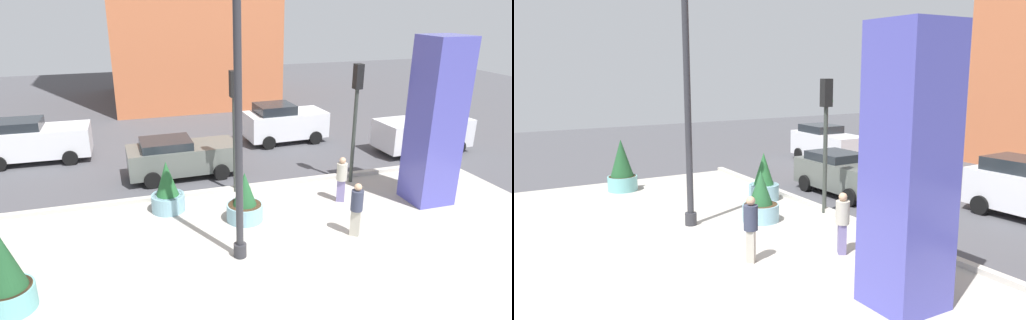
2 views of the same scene
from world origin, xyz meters
TOP-DOWN VIEW (x-y plane):
  - ground_plane at (0.00, 4.00)m, footprint 60.00×60.00m
  - plaza_pavement at (0.00, -2.00)m, footprint 18.00×10.00m
  - curb_strip at (0.00, 3.12)m, footprint 18.00×0.24m
  - lamp_post at (-1.64, -1.33)m, footprint 0.44×0.44m
  - art_pillar_blue at (5.62, 0.34)m, footprint 1.39×1.39m
  - potted_plant_near_right at (-3.19, 2.16)m, footprint 1.11×1.11m
  - potted_plant_mid_plaza at (-7.27, -1.93)m, footprint 1.15×1.15m
  - potted_plant_near_left at (-0.92, 0.74)m, footprint 1.17×1.17m
  - traffic_light_far_side at (-0.63, 3.03)m, footprint 0.28×0.42m
  - traffic_light_corner at (3.90, 2.63)m, footprint 0.28×0.42m
  - car_curb_west at (-2.28, 5.19)m, footprint 4.33×2.10m
  - car_intersection at (-8.09, 8.77)m, footprint 4.52×2.05m
  - pedestrian_by_curb at (2.68, 1.11)m, footprint 0.49×0.49m
  - pedestrian_crossing at (1.98, -1.20)m, footprint 0.51×0.51m

SIDE VIEW (x-z plane):
  - ground_plane at x=0.00m, z-range 0.00..0.00m
  - plaza_pavement at x=0.00m, z-range -0.01..0.01m
  - curb_strip at x=0.00m, z-range 0.00..0.16m
  - potted_plant_near_left at x=-0.92m, z-range -0.18..1.46m
  - potted_plant_near_right at x=-3.19m, z-range -0.17..1.58m
  - car_curb_west at x=-2.28m, z-range 0.03..1.61m
  - potted_plant_mid_plaza at x=-7.27m, z-range -0.12..1.93m
  - pedestrian_by_curb at x=2.68m, z-range 0.09..1.73m
  - pedestrian_crossing at x=1.98m, z-range 0.10..1.79m
  - car_intersection at x=-8.09m, z-range 0.01..1.91m
  - art_pillar_blue at x=5.62m, z-range 0.00..5.67m
  - traffic_light_far_side at x=-0.63m, z-range 0.77..5.23m
  - traffic_light_corner at x=3.90m, z-range 0.79..5.34m
  - lamp_post at x=-1.64m, z-range -0.09..7.60m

